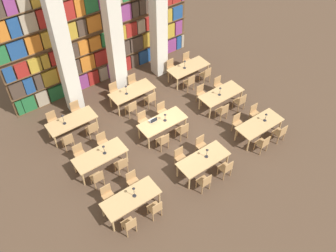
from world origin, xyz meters
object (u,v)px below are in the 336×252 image
object	(u,v)px
reading_table_7	(132,92)
chair_32	(190,82)
chair_2	(155,208)
chair_27	(76,110)
chair_5	(180,157)
chair_21	(201,94)
chair_11	(255,113)
chair_14	(122,165)
desk_lamp_3	(104,148)
chair_17	(143,120)
pillar_center	(114,35)
chair_33	(171,67)
chair_31	(133,83)
pillar_right	(158,18)
desk_lamp_5	(220,90)
chair_6	(226,168)
chair_34	(206,74)
desk_lamp_6	(63,118)
chair_29	(115,91)
chair_24	(68,141)
reading_table_5	(221,95)
desk_lamp_8	(185,63)
reading_table_3	(100,156)
chair_23	(219,85)
chair_18	(183,130)
chair_13	(80,154)
chair_4	(205,182)
chair_26	(92,129)
reading_table_8	(188,68)
desk_lamp_4	(165,116)
reading_table_6	(72,122)
chair_0	(130,225)
reading_table_2	(260,125)
chair_28	(131,108)
desk_lamp_7	(126,88)
chair_12	(97,178)
reading_table_0	(131,199)
chair_35	(187,60)
chair_10	(280,133)
chair_7	(201,145)
chair_22	(240,101)
reading_table_4	(162,123)
desk_lamp_0	(134,190)
reading_table_1	(203,160)
laptop	(153,120)
desk_lamp_2	(266,116)
chair_15	(103,142)

from	to	relation	value
reading_table_7	chair_32	world-z (taller)	chair_32
chair_2	chair_27	world-z (taller)	same
chair_5	chair_21	distance (m)	3.92
chair_11	chair_14	distance (m)	6.21
desk_lamp_3	chair_17	xyz separation A→B (m)	(2.30, 0.83, -0.54)
pillar_center	chair_33	world-z (taller)	pillar_center
desk_lamp_3	chair_5	bearing A→B (deg)	-36.11
chair_21	chair_31	size ratio (longest dim) A/B	1.00
pillar_right	chair_27	bearing A→B (deg)	-172.61
desk_lamp_5	chair_27	size ratio (longest dim) A/B	0.50
desk_lamp_3	chair_32	xyz separation A→B (m)	(5.50, 1.70, -0.54)
chair_6	chair_27	xyz separation A→B (m)	(-3.10, 6.24, 0.00)
chair_34	desk_lamp_6	bearing A→B (deg)	174.44
chair_29	chair_33	distance (m)	3.20
chair_24	reading_table_5	bearing A→B (deg)	-13.68
chair_14	desk_lamp_8	world-z (taller)	desk_lamp_8
reading_table_3	chair_23	distance (m)	6.70
chair_17	chair_18	size ratio (longest dim) A/B	1.00
chair_6	reading_table_3	world-z (taller)	chair_6
chair_13	chair_4	bearing A→B (deg)	128.10
chair_13	chair_26	size ratio (longest dim) A/B	1.00
reading_table_8	chair_34	xyz separation A→B (m)	(0.51, -0.72, -0.16)
chair_2	desk_lamp_6	distance (m)	5.49
desk_lamp_4	reading_table_6	size ratio (longest dim) A/B	0.19
chair_0	reading_table_2	distance (m)	6.77
chair_28	chair_33	xyz separation A→B (m)	(3.20, 1.36, 0.00)
chair_29	desk_lamp_7	xyz separation A→B (m)	(0.21, -0.75, 0.56)
reading_table_2	chair_12	distance (m)	6.88
reading_table_0	chair_35	xyz separation A→B (m)	(6.77, 5.43, -0.16)
chair_10	chair_23	bearing A→B (deg)	89.70
pillar_center	reading_table_7	distance (m)	2.65
chair_7	chair_22	bearing A→B (deg)	-162.16
chair_12	reading_table_4	bearing A→B (deg)	12.78
chair_6	chair_29	bearing A→B (deg)	99.74
chair_27	reading_table_5	bearing A→B (deg)	151.41
desk_lamp_0	chair_35	world-z (taller)	desk_lamp_0
chair_33	chair_35	xyz separation A→B (m)	(1.00, 0.00, 0.00)
pillar_center	chair_27	world-z (taller)	pillar_center
chair_2	desk_lamp_5	world-z (taller)	desk_lamp_5
reading_table_1	chair_33	distance (m)	6.16
chair_4	laptop	size ratio (longest dim) A/B	2.77
chair_0	chair_10	bearing A→B (deg)	-0.56
chair_12	chair_13	distance (m)	1.44
reading_table_0	chair_12	xyz separation A→B (m)	(-0.45, 1.60, -0.16)
chair_34	chair_5	bearing A→B (deg)	-140.75
desk_lamp_2	desk_lamp_3	bearing A→B (deg)	159.26
chair_26	chair_2	bearing A→B (deg)	-90.52
chair_5	chair_18	size ratio (longest dim) A/B	1.00
chair_29	laptop	bearing A→B (deg)	93.64
chair_15	chair_35	world-z (taller)	same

